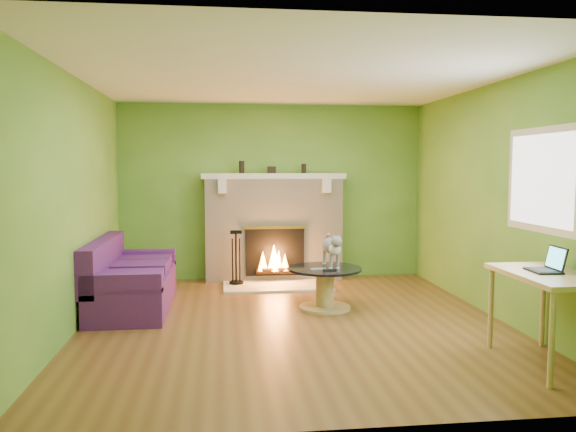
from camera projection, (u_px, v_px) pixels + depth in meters
name	position (u px, v px, depth m)	size (l,w,h in m)	color
floor	(294.00, 322.00, 6.06)	(5.00, 5.00, 0.00)	brown
ceiling	(294.00, 77.00, 5.83)	(5.00, 5.00, 0.00)	white
wall_back	(273.00, 192.00, 8.41)	(5.00, 5.00, 0.00)	#49822A
wall_front	(346.00, 227.00, 3.47)	(5.00, 5.00, 0.00)	#49822A
wall_left	(74.00, 204.00, 5.68)	(5.00, 5.00, 0.00)	#49822A
wall_right	(495.00, 201.00, 6.21)	(5.00, 5.00, 0.00)	#49822A
window_frame	(541.00, 180.00, 5.29)	(1.20, 1.20, 0.00)	silver
window_pane	(540.00, 180.00, 5.29)	(1.06, 1.06, 0.00)	white
fireplace	(274.00, 228.00, 8.28)	(2.10, 0.46, 1.58)	beige
hearth	(277.00, 286.00, 7.83)	(1.50, 0.75, 0.03)	beige
mantel	(274.00, 176.00, 8.19)	(2.10, 0.28, 0.08)	beige
sofa	(129.00, 281.00, 6.64)	(0.86, 1.84, 0.82)	#47185C
coffee_table	(325.00, 285.00, 6.61)	(0.87, 0.87, 0.49)	tan
desk	(548.00, 284.00, 4.69)	(0.62, 1.07, 0.79)	tan
cat	(331.00, 250.00, 6.63)	(0.24, 0.66, 0.41)	slate
remote_silver	(318.00, 269.00, 6.46)	(0.17, 0.04, 0.02)	#959598
remote_black	(330.00, 270.00, 6.41)	(0.16, 0.04, 0.02)	black
laptop	(544.00, 259.00, 4.72)	(0.25, 0.29, 0.22)	black
fire_tools	(236.00, 257.00, 7.88)	(0.20, 0.20, 0.76)	black
mantel_vase_left	(242.00, 167.00, 8.15)	(0.08, 0.08, 0.18)	black
mantel_vase_right	(304.00, 168.00, 8.26)	(0.07, 0.07, 0.14)	black
mantel_box	(272.00, 170.00, 8.21)	(0.12, 0.08, 0.10)	black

